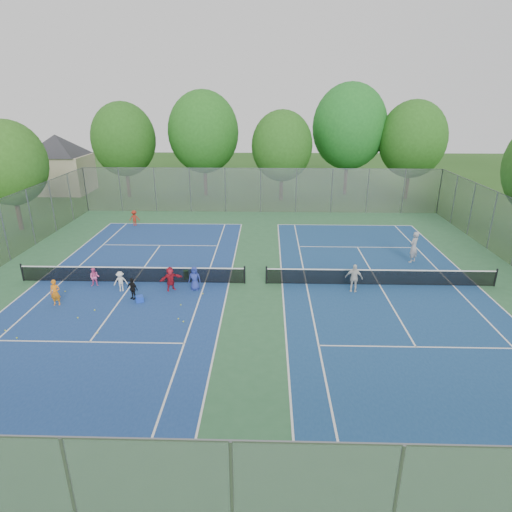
{
  "coord_description": "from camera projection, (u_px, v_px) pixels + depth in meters",
  "views": [
    {
      "loc": [
        0.65,
        -22.2,
        9.99
      ],
      "look_at": [
        0.0,
        1.0,
        1.3
      ],
      "focal_mm": 30.0,
      "sensor_mm": 36.0,
      "label": 1
    }
  ],
  "objects": [
    {
      "name": "tennis_ball_1",
      "position": [
        17.0,
        338.0,
        18.75
      ],
      "size": [
        0.07,
        0.07,
        0.07
      ],
      "primitive_type": "sphere",
      "color": "#B1D531",
      "rests_on": "ground"
    },
    {
      "name": "tennis_ball_6",
      "position": [
        65.0,
        292.0,
        23.2
      ],
      "size": [
        0.07,
        0.07,
        0.07
      ],
      "primitive_type": "sphere",
      "color": "gold",
      "rests_on": "ground"
    },
    {
      "name": "student_c",
      "position": [
        121.0,
        281.0,
        23.16
      ],
      "size": [
        0.82,
        0.58,
        1.15
      ],
      "primitive_type": "imported",
      "rotation": [
        0.0,
        0.0,
        0.22
      ],
      "color": "silver",
      "rests_on": "ground"
    },
    {
      "name": "tree_nl",
      "position": [
        203.0,
        132.0,
        43.69
      ],
      "size": [
        7.2,
        7.2,
        10.69
      ],
      "color": "#443326",
      "rests_on": "ground"
    },
    {
      "name": "fence_north",
      "position": [
        261.0,
        191.0,
        38.58
      ],
      "size": [
        32.0,
        0.1,
        4.0
      ],
      "primitive_type": "cube",
      "color": "gray",
      "rests_on": "ground"
    },
    {
      "name": "ground",
      "position": [
        256.0,
        284.0,
        24.3
      ],
      "size": [
        120.0,
        120.0,
        0.0
      ],
      "primitive_type": "plane",
      "color": "#244E18",
      "rests_on": "ground"
    },
    {
      "name": "court_pad",
      "position": [
        256.0,
        283.0,
        24.3
      ],
      "size": [
        32.0,
        32.0,
        0.01
      ],
      "primitive_type": "cube",
      "color": "#2E623A",
      "rests_on": "ground"
    },
    {
      "name": "tennis_ball_0",
      "position": [
        178.0,
        319.0,
        20.35
      ],
      "size": [
        0.07,
        0.07,
        0.07
      ],
      "primitive_type": "sphere",
      "color": "gold",
      "rests_on": "ground"
    },
    {
      "name": "tree_ne",
      "position": [
        413.0,
        139.0,
        42.41
      ],
      "size": [
        6.6,
        6.6,
        9.77
      ],
      "color": "#443326",
      "rests_on": "ground"
    },
    {
      "name": "tennis_ball_7",
      "position": [
        203.0,
        294.0,
        22.94
      ],
      "size": [
        0.07,
        0.07,
        0.07
      ],
      "primitive_type": "sphere",
      "color": "gold",
      "rests_on": "ground"
    },
    {
      "name": "child_far_baseline",
      "position": [
        134.0,
        218.0,
        34.91
      ],
      "size": [
        0.9,
        0.6,
        1.3
      ],
      "primitive_type": "imported",
      "rotation": [
        0.0,
        0.0,
        3.3
      ],
      "color": "#9F2616",
      "rests_on": "ground"
    },
    {
      "name": "tennis_ball_5",
      "position": [
        181.0,
        305.0,
        21.72
      ],
      "size": [
        0.07,
        0.07,
        0.07
      ],
      "primitive_type": "sphere",
      "color": "#B1D832",
      "rests_on": "ground"
    },
    {
      "name": "tree_nw",
      "position": [
        124.0,
        139.0,
        43.19
      ],
      "size": [
        6.4,
        6.4,
        9.58
      ],
      "color": "#443326",
      "rests_on": "ground"
    },
    {
      "name": "instructor",
      "position": [
        414.0,
        247.0,
        27.09
      ],
      "size": [
        0.87,
        0.86,
        2.03
      ],
      "primitive_type": "imported",
      "rotation": [
        0.0,
        0.0,
        3.9
      ],
      "color": "#969598",
      "rests_on": "ground"
    },
    {
      "name": "tree_side_w",
      "position": [
        9.0,
        163.0,
        32.32
      ],
      "size": [
        5.6,
        5.6,
        8.47
      ],
      "color": "#443326",
      "rests_on": "ground"
    },
    {
      "name": "tennis_ball_3",
      "position": [
        56.0,
        301.0,
        22.19
      ],
      "size": [
        0.07,
        0.07,
        0.07
      ],
      "primitive_type": "sphere",
      "color": "#C0D431",
      "rests_on": "ground"
    },
    {
      "name": "court_left",
      "position": [
        134.0,
        282.0,
        24.48
      ],
      "size": [
        10.97,
        23.77,
        0.01
      ],
      "primitive_type": "cube",
      "color": "navy",
      "rests_on": "court_pad"
    },
    {
      "name": "student_b",
      "position": [
        95.0,
        277.0,
        23.78
      ],
      "size": [
        0.58,
        0.47,
        1.09
      ],
      "primitive_type": "imported",
      "rotation": [
        0.0,
        0.0,
        0.12
      ],
      "color": "pink",
      "rests_on": "ground"
    },
    {
      "name": "house",
      "position": [
        57.0,
        154.0,
        45.86
      ],
      "size": [
        11.03,
        11.03,
        7.3
      ],
      "color": "#B7A88C",
      "rests_on": "ground"
    },
    {
      "name": "tennis_ball_2",
      "position": [
        78.0,
        318.0,
        20.45
      ],
      "size": [
        0.07,
        0.07,
        0.07
      ],
      "primitive_type": "sphere",
      "color": "#D3DF33",
      "rests_on": "ground"
    },
    {
      "name": "net_left",
      "position": [
        133.0,
        275.0,
        24.32
      ],
      "size": [
        12.87,
        0.1,
        0.91
      ],
      "primitive_type": "cube",
      "color": "black",
      "rests_on": "ground"
    },
    {
      "name": "tennis_ball_10",
      "position": [
        97.0,
        333.0,
        19.15
      ],
      "size": [
        0.07,
        0.07,
        0.07
      ],
      "primitive_type": "sphere",
      "color": "gold",
      "rests_on": "ground"
    },
    {
      "name": "ball_crate",
      "position": [
        140.0,
        299.0,
        22.1
      ],
      "size": [
        0.48,
        0.48,
        0.32
      ],
      "primitive_type": "cube",
      "rotation": [
        0.0,
        0.0,
        0.4
      ],
      "color": "blue",
      "rests_on": "ground"
    },
    {
      "name": "tennis_ball_8",
      "position": [
        183.0,
        322.0,
        20.1
      ],
      "size": [
        0.07,
        0.07,
        0.07
      ],
      "primitive_type": "sphere",
      "color": "#CAE535",
      "rests_on": "ground"
    },
    {
      "name": "tree_nc",
      "position": [
        282.0,
        146.0,
        42.01
      ],
      "size": [
        6.0,
        6.0,
        8.85
      ],
      "color": "#443326",
      "rests_on": "ground"
    },
    {
      "name": "ball_hopper",
      "position": [
        186.0,
        275.0,
        24.8
      ],
      "size": [
        0.33,
        0.33,
        0.53
      ],
      "primitive_type": "cube",
      "rotation": [
        0.0,
        0.0,
        0.27
      ],
      "color": "#258A31",
      "rests_on": "ground"
    },
    {
      "name": "tree_nr",
      "position": [
        349.0,
        127.0,
        44.06
      ],
      "size": [
        7.6,
        7.6,
        11.42
      ],
      "color": "#443326",
      "rests_on": "ground"
    },
    {
      "name": "tennis_ball_4",
      "position": [
        5.0,
        331.0,
        19.34
      ],
      "size": [
        0.07,
        0.07,
        0.07
      ],
      "primitive_type": "sphere",
      "color": "#C7DB33",
      "rests_on": "ground"
    },
    {
      "name": "tennis_ball_9",
      "position": [
        95.0,
        310.0,
        21.17
      ],
      "size": [
        0.07,
        0.07,
        0.07
      ],
      "primitive_type": "sphere",
      "color": "#D6F338",
      "rests_on": "ground"
    },
    {
      "name": "teen_court_b",
      "position": [
        354.0,
        278.0,
        23.08
      ],
      "size": [
        0.98,
        0.56,
        1.57
      ],
      "primitive_type": "imported",
      "rotation": [
        0.0,
        0.0,
        -0.2
      ],
      "color": "silver",
      "rests_on": "ground"
    },
    {
      "name": "student_d",
      "position": [
        132.0,
        289.0,
        22.26
      ],
      "size": [
        0.74,
        0.57,
        1.17
      ],
      "primitive_type": "imported",
      "rotation": [
        0.0,
        0.0,
        -0.48
      ],
      "color": "black",
      "rests_on": "ground"
    },
    {
      "name": "student_e",
      "position": [
        195.0,
        278.0,
        23.28
      ],
      "size": [
        0.68,
        0.45,
        1.37
      ],
      "primitive_type": "imported",
      "rotation": [
        0.0,
        0.0,
        -0.02
      ],
      "color": "#283894",
      "rests_on": "ground"
    },
    {
      "name": "court_right",
      "position": [
        379.0,
        285.0,
        24.11
      ],
      "size": [
        10.97,
        23.77,
        0.01
      ],
      "primitive_type": "cube",
      "color": "navy",
      "rests_on": "court_pad"
    },
    {
      "name": "net_right",
      "position": [
        380.0,
        278.0,
        23.96
      ],
      "size": [
        12.87,
        0.1,
        0.91
      ],
      "primitive_type": "cube",
      "color": "black",
      "rests_on": "ground"
    },
    {
      "name": "student_a",
      "position": [
        55.0,
        293.0,
        21.57
      ],
      "size": [
        0.53,
        0.37,
        1.38
      ],
      "primitive_type": "imported",
      "rotation": [
        0.0,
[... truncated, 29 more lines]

